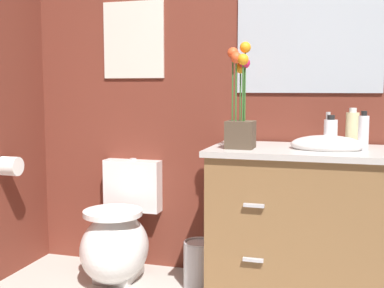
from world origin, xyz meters
TOP-DOWN VIEW (x-y plane):
  - wall_back at (0.20, 1.68)m, footprint 4.61×0.05m
  - toilet at (-0.83, 1.38)m, footprint 0.38×0.59m
  - vanity_cabinet at (0.22, 1.36)m, footprint 0.94×0.56m
  - flower_vase at (-0.09, 1.26)m, footprint 0.14×0.14m
  - soap_bottle at (0.46, 1.49)m, footprint 0.07×0.07m
  - lotion_bottle at (0.51, 1.36)m, footprint 0.05×0.05m
  - hand_wash_bottle at (0.36, 1.42)m, footprint 0.07×0.07m
  - trash_bin at (-0.34, 1.39)m, footprint 0.18×0.18m
  - wall_poster at (-0.83, 1.65)m, footprint 0.40×0.01m
  - wall_mirror at (0.22, 1.65)m, footprint 0.80×0.01m
  - toilet_paper_roll at (-1.41, 1.19)m, footprint 0.11×0.11m

SIDE VIEW (x-z plane):
  - trash_bin at x=-0.34m, z-range 0.00..0.27m
  - toilet at x=-0.83m, z-range -0.10..0.59m
  - vanity_cabinet at x=0.22m, z-range -0.08..0.92m
  - toilet_paper_roll at x=-1.41m, z-range 0.62..0.74m
  - hand_wash_bottle at x=0.36m, z-range 0.81..0.98m
  - lotion_bottle at x=0.51m, z-range 0.81..1.01m
  - soap_bottle at x=0.46m, z-range 0.81..1.02m
  - flower_vase at x=-0.09m, z-range 0.73..1.27m
  - wall_back at x=0.20m, z-range 0.00..2.50m
  - wall_poster at x=-0.83m, z-range 1.19..1.65m
  - wall_mirror at x=0.22m, z-range 1.10..1.80m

